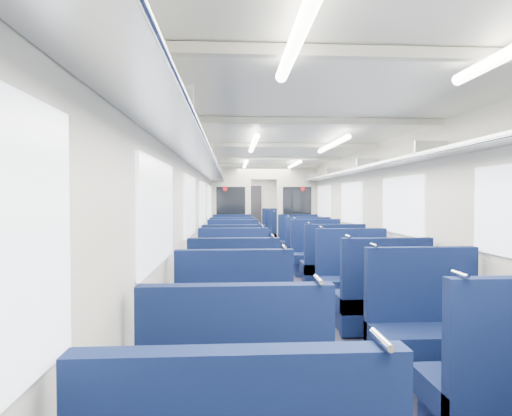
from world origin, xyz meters
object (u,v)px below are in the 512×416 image
object	(u,v)px
seat_19	(299,244)
seat_22	(232,233)
seat_4	(236,414)
seat_23	(283,233)
seat_10	(233,281)
seat_20	(233,237)
seat_11	(353,283)
seat_16	(233,251)
seat_18	(233,244)
seat_6	(234,342)
seat_9	(381,303)
seat_15	(317,257)
seat_8	(234,303)
seat_7	(428,335)
seat_26	(232,228)
end_door	(252,210)
seat_12	(233,270)
seat_27	(275,228)
seat_24	(232,231)
bulkhead	(264,208)
seat_17	(307,250)
seat_21	(287,236)
seat_14	(233,258)
seat_25	(279,230)

from	to	relation	value
seat_19	seat_22	size ratio (longest dim) A/B	1.00
seat_4	seat_23	xyz separation A→B (m)	(1.66, 11.35, 0.00)
seat_10	seat_20	xyz separation A→B (m)	(0.00, 6.45, 0.00)
seat_11	seat_16	bearing A→B (deg)	115.11
seat_18	seat_20	xyz separation A→B (m)	(0.00, 1.89, 0.00)
seat_6	seat_19	bearing A→B (deg)	76.58
seat_9	seat_10	world-z (taller)	same
seat_15	seat_16	xyz separation A→B (m)	(-1.66, 1.06, 0.00)
seat_8	seat_18	xyz separation A→B (m)	(0.00, 5.73, 0.00)
seat_7	seat_19	world-z (taller)	same
seat_6	seat_22	world-z (taller)	same
seat_18	seat_26	world-z (taller)	same
end_door	seat_12	size ratio (longest dim) A/B	1.79
seat_9	seat_27	distance (m)	11.36
seat_12	seat_24	bearing A→B (deg)	90.00
seat_8	bulkhead	bearing A→B (deg)	82.46
seat_8	seat_17	bearing A→B (deg)	70.04
seat_23	seat_7	bearing A→B (deg)	-90.00
end_door	seat_22	distance (m)	3.80
seat_15	seat_22	world-z (taller)	same
seat_7	seat_17	bearing A→B (deg)	90.00
seat_6	seat_19	distance (m)	7.15
seat_8	seat_18	world-z (taller)	same
seat_6	seat_23	size ratio (longest dim) A/B	1.00
seat_24	bulkhead	bearing A→B (deg)	-77.37
seat_19	seat_9	bearing A→B (deg)	-90.00
seat_7	seat_15	distance (m)	4.65
seat_11	seat_12	distance (m)	2.02
seat_8	seat_11	distance (m)	1.93
seat_11	seat_27	distance (m)	10.29
bulkhead	seat_17	world-z (taller)	bulkhead
seat_12	seat_24	size ratio (longest dim) A/B	1.00
seat_6	seat_17	world-z (taller)	same
seat_11	seat_23	world-z (taller)	same
seat_6	seat_9	size ratio (longest dim) A/B	1.00
seat_24	seat_27	xyz separation A→B (m)	(1.66, 1.29, 0.00)
bulkhead	seat_6	xyz separation A→B (m)	(-0.83, -7.54, -0.89)
seat_9	seat_21	distance (m)	7.92
bulkhead	seat_15	xyz separation A→B (m)	(0.83, -2.81, -0.89)
seat_21	seat_27	distance (m)	3.44
seat_4	seat_12	size ratio (longest dim) A/B	1.00
seat_8	seat_21	xyz separation A→B (m)	(1.66, 7.82, 0.00)
seat_10	seat_23	bearing A→B (deg)	77.97
end_door	seat_20	distance (m)	5.01
seat_14	seat_22	bearing A→B (deg)	90.00
bulkhead	seat_4	xyz separation A→B (m)	(-0.83, -8.66, -0.89)
seat_6	seat_21	distance (m)	9.24
seat_15	seat_25	world-z (taller)	same
seat_23	seat_25	xyz separation A→B (m)	(0.00, 0.99, 0.00)
seat_27	seat_19	bearing A→B (deg)	-90.00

